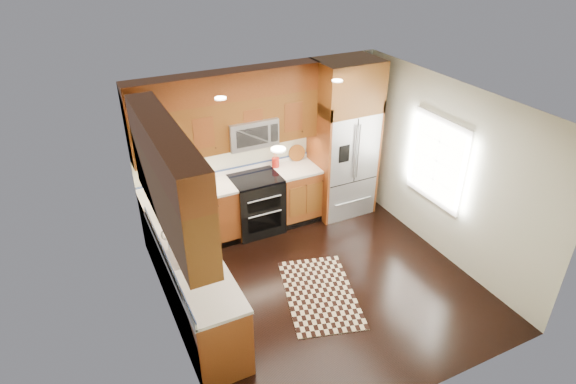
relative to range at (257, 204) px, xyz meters
name	(u,v)px	position (x,y,z in m)	size (l,w,h in m)	color
ground	(321,284)	(0.25, -1.67, -0.47)	(4.00, 4.00, 0.00)	black
wall_back	(261,146)	(0.25, 0.33, 0.83)	(4.00, 0.02, 2.60)	beige
wall_left	(166,246)	(-1.75, -1.67, 0.83)	(0.02, 4.00, 2.60)	beige
wall_right	(447,172)	(2.25, -1.67, 0.83)	(0.02, 4.00, 2.60)	beige
window	(437,161)	(2.23, -1.47, 0.93)	(0.04, 1.10, 1.30)	white
base_cabinets	(213,247)	(-0.98, -0.77, -0.02)	(2.85, 3.00, 0.90)	brown
countertop	(218,212)	(-0.84, -0.65, 0.45)	(2.86, 3.01, 0.04)	white
upper_cabinets	(205,136)	(-0.90, -0.58, 1.56)	(2.85, 3.00, 1.15)	brown
range	(257,204)	(0.00, 0.00, 0.00)	(0.76, 0.67, 0.95)	black
microwave	(251,132)	(0.00, 0.13, 1.19)	(0.76, 0.40, 0.42)	#B2B2B7
refrigerator	(344,139)	(1.55, -0.04, 0.83)	(0.98, 0.75, 2.60)	#B2B2B7
sink_faucet	(187,251)	(-1.48, -1.44, 0.52)	(0.54, 0.44, 0.37)	#B2B2B7
rug	(320,293)	(0.15, -1.83, -0.46)	(0.91, 1.51, 0.01)	black
knife_block	(207,176)	(-0.70, 0.21, 0.57)	(0.13, 0.15, 0.25)	tan
utensil_crock	(276,160)	(0.44, 0.21, 0.59)	(0.13, 0.13, 0.33)	#A31C14
cutting_board	(297,160)	(0.86, 0.27, 0.48)	(0.28, 0.28, 0.02)	brown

